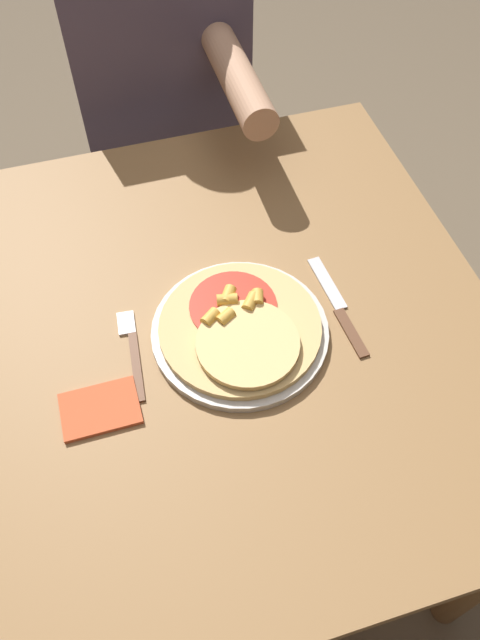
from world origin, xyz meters
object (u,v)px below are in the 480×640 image
object	(u,v)px
pizza	(241,328)
knife	(338,307)
dining_table	(217,360)
person_diner	(162,95)
plate	(240,332)
fork	(132,348)

from	to	relation	value
pizza	knife	distance (m)	0.18
dining_table	pizza	xyz separation A→B (m)	(0.03, -0.04, 0.14)
pizza	person_diner	size ratio (longest dim) A/B	0.22
plate	person_diner	xyz separation A→B (m)	(0.03, 0.74, -0.05)
fork	person_diner	bearing A→B (deg)	74.16
knife	person_diner	world-z (taller)	person_diner
plate	pizza	xyz separation A→B (m)	(-0.00, -0.01, 0.02)
dining_table	fork	xyz separation A→B (m)	(-0.14, -0.01, 0.12)
pizza	fork	xyz separation A→B (m)	(-0.18, 0.03, -0.02)
dining_table	plate	world-z (taller)	plate
knife	plate	bearing A→B (deg)	-178.59
fork	knife	world-z (taller)	same
dining_table	fork	bearing A→B (deg)	-176.65
plate	dining_table	bearing A→B (deg)	139.00
pizza	fork	distance (m)	0.18
dining_table	plate	distance (m)	0.13
fork	knife	xyz separation A→B (m)	(0.35, -0.02, -0.00)
knife	person_diner	size ratio (longest dim) A/B	0.19
plate	pizza	bearing A→B (deg)	-91.28
fork	person_diner	xyz separation A→B (m)	(0.20, 0.72, -0.04)
person_diner	fork	bearing A→B (deg)	-105.84
pizza	person_diner	distance (m)	0.75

